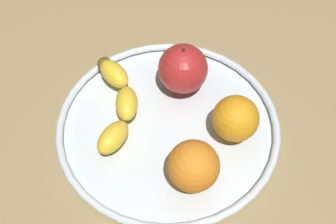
% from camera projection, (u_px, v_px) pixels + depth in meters
% --- Properties ---
extents(ground_plane, '(1.55, 1.55, 0.04)m').
position_uv_depth(ground_plane, '(168.00, 136.00, 0.80)').
color(ground_plane, '#998054').
extents(fruit_bowl, '(0.36, 0.36, 0.02)m').
position_uv_depth(fruit_bowl, '(168.00, 126.00, 0.77)').
color(fruit_bowl, silver).
rests_on(fruit_bowl, ground_plane).
extents(banana, '(0.20, 0.08, 0.04)m').
position_uv_depth(banana, '(117.00, 102.00, 0.77)').
color(banana, yellow).
rests_on(banana, fruit_bowl).
extents(apple, '(0.08, 0.08, 0.09)m').
position_uv_depth(apple, '(183.00, 69.00, 0.78)').
color(apple, '#B12725').
rests_on(apple, fruit_bowl).
extents(orange_front_right, '(0.07, 0.07, 0.07)m').
position_uv_depth(orange_front_right, '(236.00, 118.00, 0.73)').
color(orange_front_right, orange).
rests_on(orange_front_right, fruit_bowl).
extents(orange_back_left, '(0.08, 0.08, 0.08)m').
position_uv_depth(orange_back_left, '(193.00, 166.00, 0.68)').
color(orange_back_left, orange).
rests_on(orange_back_left, fruit_bowl).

